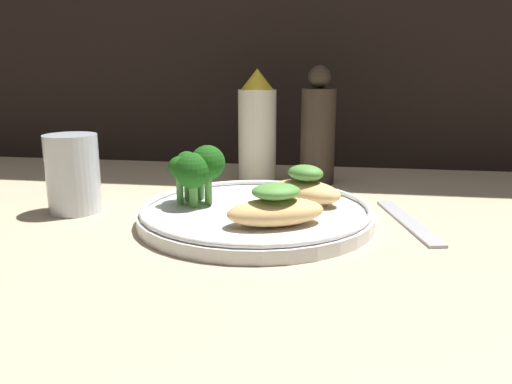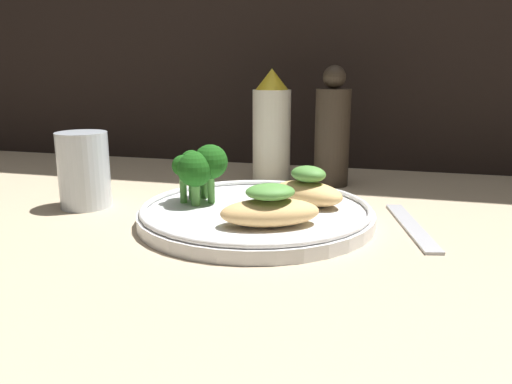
{
  "view_description": "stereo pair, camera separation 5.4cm",
  "coord_description": "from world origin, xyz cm",
  "px_view_note": "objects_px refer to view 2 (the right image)",
  "views": [
    {
      "loc": [
        8.32,
        -52.12,
        16.51
      ],
      "look_at": [
        0.0,
        0.0,
        3.4
      ],
      "focal_mm": 35.0,
      "sensor_mm": 36.0,
      "label": 1
    },
    {
      "loc": [
        13.63,
        -50.99,
        16.51
      ],
      "look_at": [
        0.0,
        0.0,
        3.4
      ],
      "focal_mm": 35.0,
      "sensor_mm": 36.0,
      "label": 2
    }
  ],
  "objects_px": {
    "broccoli_bunch": "(200,167)",
    "sauce_bottle": "(272,129)",
    "plate": "(256,213)",
    "pepper_grinder": "(332,132)",
    "drinking_glass": "(84,170)"
  },
  "relations": [
    {
      "from": "sauce_bottle",
      "to": "drinking_glass",
      "type": "relative_size",
      "value": 1.8
    },
    {
      "from": "plate",
      "to": "pepper_grinder",
      "type": "relative_size",
      "value": 1.52
    },
    {
      "from": "broccoli_bunch",
      "to": "pepper_grinder",
      "type": "relative_size",
      "value": 0.4
    },
    {
      "from": "drinking_glass",
      "to": "plate",
      "type": "bearing_deg",
      "value": -1.88
    },
    {
      "from": "broccoli_bunch",
      "to": "drinking_glass",
      "type": "height_order",
      "value": "drinking_glass"
    },
    {
      "from": "sauce_bottle",
      "to": "drinking_glass",
      "type": "bearing_deg",
      "value": -133.54
    },
    {
      "from": "broccoli_bunch",
      "to": "drinking_glass",
      "type": "distance_m",
      "value": 0.15
    },
    {
      "from": "pepper_grinder",
      "to": "drinking_glass",
      "type": "distance_m",
      "value": 0.34
    },
    {
      "from": "sauce_bottle",
      "to": "pepper_grinder",
      "type": "xyz_separation_m",
      "value": [
        0.09,
        -0.0,
        -0.0
      ]
    },
    {
      "from": "plate",
      "to": "drinking_glass",
      "type": "distance_m",
      "value": 0.22
    },
    {
      "from": "broccoli_bunch",
      "to": "drinking_glass",
      "type": "xyz_separation_m",
      "value": [
        -0.15,
        -0.01,
        -0.01
      ]
    },
    {
      "from": "sauce_bottle",
      "to": "drinking_glass",
      "type": "xyz_separation_m",
      "value": [
        -0.19,
        -0.2,
        -0.03
      ]
    },
    {
      "from": "broccoli_bunch",
      "to": "sauce_bottle",
      "type": "relative_size",
      "value": 0.41
    },
    {
      "from": "broccoli_bunch",
      "to": "drinking_glass",
      "type": "bearing_deg",
      "value": -177.29
    },
    {
      "from": "plate",
      "to": "pepper_grinder",
      "type": "xyz_separation_m",
      "value": [
        0.06,
        0.2,
        0.07
      ]
    }
  ]
}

